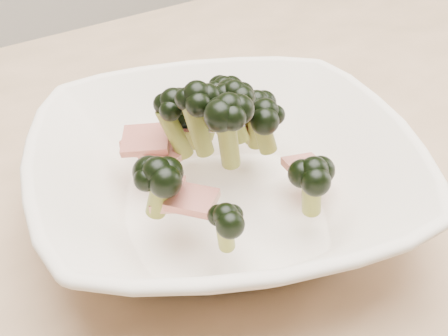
{
  "coord_description": "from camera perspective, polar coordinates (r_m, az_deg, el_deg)",
  "views": [
    {
      "loc": [
        -0.35,
        -0.4,
        1.09
      ],
      "look_at": [
        -0.1,
        -0.06,
        0.8
      ],
      "focal_mm": 50.0,
      "sensor_mm": 36.0,
      "label": 1
    }
  ],
  "objects": [
    {
      "name": "dining_table",
      "position": [
        0.68,
        3.84,
        -5.18
      ],
      "size": [
        1.2,
        0.8,
        0.75
      ],
      "color": "tan",
      "rests_on": "ground"
    },
    {
      "name": "broccoli_dish",
      "position": [
        0.51,
        -0.05,
        -0.61
      ],
      "size": [
        0.41,
        0.41,
        0.13
      ],
      "color": "white",
      "rests_on": "dining_table"
    }
  ]
}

